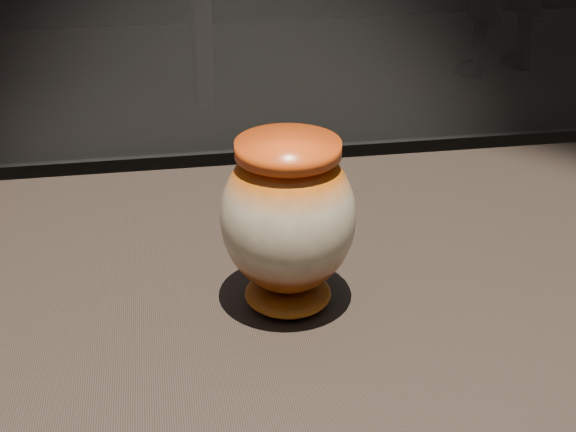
{
  "coord_description": "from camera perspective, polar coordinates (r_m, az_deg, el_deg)",
  "views": [
    {
      "loc": [
        0.04,
        -0.62,
        1.34
      ],
      "look_at": [
        0.15,
        0.05,
        1.0
      ],
      "focal_mm": 50.0,
      "sensor_mm": 36.0,
      "label": 1
    }
  ],
  "objects": [
    {
      "name": "main_vase",
      "position": [
        0.76,
        0.0,
        -0.21
      ],
      "size": [
        0.14,
        0.14,
        0.17
      ],
      "rotation": [
        0.0,
        0.0,
        -0.1
      ],
      "color": "#772F0A",
      "rests_on": "display_plinth"
    }
  ]
}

